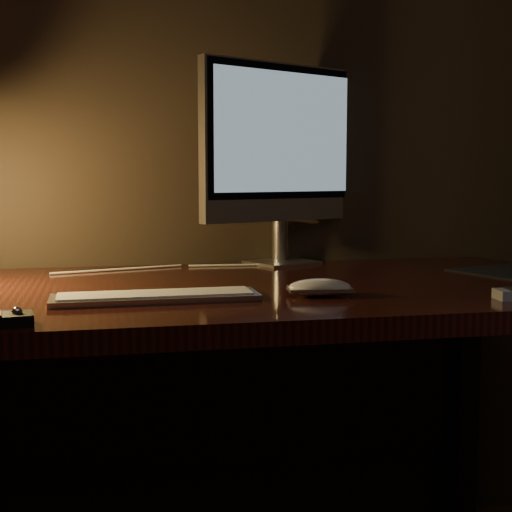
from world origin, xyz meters
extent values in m
cube|color=#2B241B|center=(0.00, 2.26, 1.35)|extent=(4.00, 0.02, 2.70)
cube|color=black|center=(0.00, 1.85, 0.73)|extent=(1.60, 0.75, 0.04)
cube|color=black|center=(0.75, 2.18, 0.35)|extent=(0.06, 0.06, 0.71)
cube|color=black|center=(0.00, 2.20, 0.45)|extent=(1.48, 0.02, 0.51)
cube|color=silver|center=(0.23, 2.19, 0.75)|extent=(0.20, 0.19, 0.01)
cylinder|color=silver|center=(0.23, 2.22, 0.81)|extent=(0.05, 0.05, 0.10)
cube|color=silver|center=(0.23, 2.19, 1.06)|extent=(0.45, 0.22, 0.39)
cube|color=black|center=(0.23, 2.17, 1.08)|extent=(0.41, 0.18, 0.33)
cube|color=#8CA9BF|center=(0.23, 2.17, 1.08)|extent=(0.38, 0.17, 0.30)
cube|color=silver|center=(-0.13, 1.71, 0.76)|extent=(0.37, 0.11, 0.01)
ellipsoid|color=white|center=(0.18, 1.69, 0.76)|extent=(0.13, 0.08, 0.02)
cylinder|color=white|center=(-0.02, 2.14, 0.75)|extent=(0.62, 0.05, 0.01)
camera|label=1|loc=(-0.21, 0.43, 0.97)|focal=50.00mm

